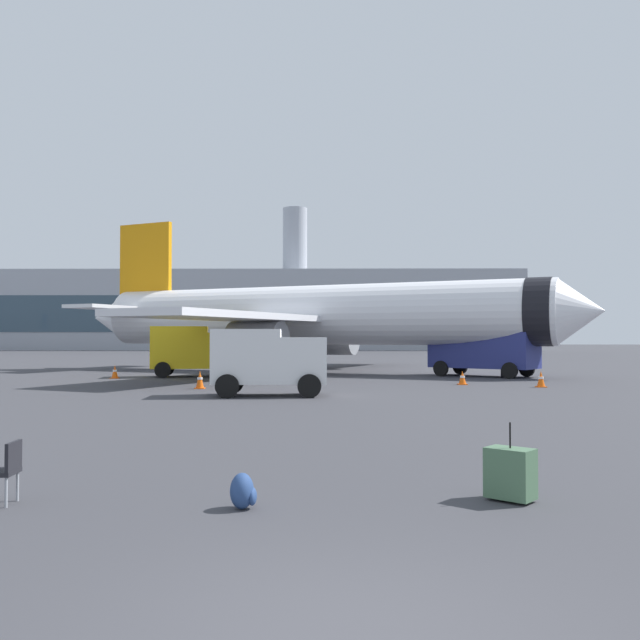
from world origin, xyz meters
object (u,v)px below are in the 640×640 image
object	(u,v)px
rolling_suitcase	(510,473)
airplane_at_gate	(310,316)
safety_cone_mid	(200,380)
cargo_van	(268,359)
safety_cone_far	(115,372)
service_truck	(193,349)
safety_cone_near	(462,378)
safety_cone_outer	(541,379)
gate_chair	(4,468)
fuel_truck	(482,346)
traveller_backpack	(243,492)

from	to	relation	value
rolling_suitcase	airplane_at_gate	bearing A→B (deg)	95.85
safety_cone_mid	rolling_suitcase	world-z (taller)	rolling_suitcase
cargo_van	safety_cone_far	world-z (taller)	cargo_van
service_truck	safety_cone_near	size ratio (longest dim) A/B	7.64
safety_cone_far	safety_cone_outer	xyz separation A→B (m)	(21.47, -6.50, 0.00)
gate_chair	safety_cone_outer	bearing A→B (deg)	57.38
airplane_at_gate	safety_cone_far	bearing A→B (deg)	-148.97
airplane_at_gate	gate_chair	xyz separation A→B (m)	(-3.45, -35.19, -3.16)
service_truck	fuel_truck	bearing A→B (deg)	1.48
cargo_van	safety_cone_mid	xyz separation A→B (m)	(-3.31, 3.66, -1.05)
service_truck	safety_cone_far	xyz separation A→B (m)	(-4.00, -1.71, -1.24)
fuel_truck	safety_cone_outer	world-z (taller)	fuel_truck
safety_cone_far	gate_chair	xyz separation A→B (m)	(7.20, -28.79, 0.13)
fuel_truck	safety_cone_near	bearing A→B (deg)	-109.82
airplane_at_gate	safety_cone_outer	bearing A→B (deg)	-50.02
fuel_truck	rolling_suitcase	xyz separation A→B (m)	(-6.51, -30.68, -1.38)
safety_cone_outer	gate_chair	world-z (taller)	gate_chair
safety_cone_mid	safety_cone_outer	xyz separation A→B (m)	(15.40, 1.04, -0.03)
cargo_van	traveller_backpack	bearing A→B (deg)	-86.30
cargo_van	rolling_suitcase	size ratio (longest dim) A/B	4.07
service_truck	safety_cone_outer	bearing A→B (deg)	-25.18
safety_cone_mid	rolling_suitcase	size ratio (longest dim) A/B	0.73
airplane_at_gate	safety_cone_outer	size ratio (longest dim) A/B	45.42
safety_cone_outer	gate_chair	bearing A→B (deg)	-122.62
traveller_backpack	fuel_truck	bearing A→B (deg)	71.87
safety_cone_far	cargo_van	bearing A→B (deg)	-50.06
cargo_van	gate_chair	size ratio (longest dim) A/B	5.20
gate_chair	fuel_truck	bearing A→B (deg)	66.37
service_truck	safety_cone_outer	distance (m)	19.33
safety_cone_outer	traveller_backpack	distance (m)	25.04
rolling_suitcase	traveller_backpack	world-z (taller)	rolling_suitcase
fuel_truck	safety_cone_far	bearing A→B (deg)	-174.10
safety_cone_mid	safety_cone_outer	world-z (taller)	safety_cone_mid
traveller_backpack	service_truck	bearing A→B (deg)	101.98
safety_cone_near	rolling_suitcase	xyz separation A→B (m)	(-3.98, -23.68, 0.07)
safety_cone_near	traveller_backpack	bearing A→B (deg)	-107.64
fuel_truck	safety_cone_far	distance (m)	20.89
safety_cone_near	cargo_van	bearing A→B (deg)	-144.36
fuel_truck	safety_cone_near	world-z (taller)	fuel_truck
cargo_van	safety_cone_mid	world-z (taller)	cargo_van
safety_cone_outer	cargo_van	bearing A→B (deg)	-158.76
service_truck	cargo_van	world-z (taller)	service_truck
safety_cone_near	safety_cone_outer	distance (m)	3.65
airplane_at_gate	traveller_backpack	size ratio (longest dim) A/B	70.57
safety_cone_far	traveller_backpack	xyz separation A→B (m)	(10.53, -29.02, -0.13)
airplane_at_gate	safety_cone_far	distance (m)	12.85
rolling_suitcase	traveller_backpack	size ratio (longest dim) A/B	2.29
airplane_at_gate	safety_cone_near	distance (m)	13.98
service_truck	airplane_at_gate	bearing A→B (deg)	35.26
airplane_at_gate	traveller_backpack	xyz separation A→B (m)	(-0.12, -35.42, -3.42)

